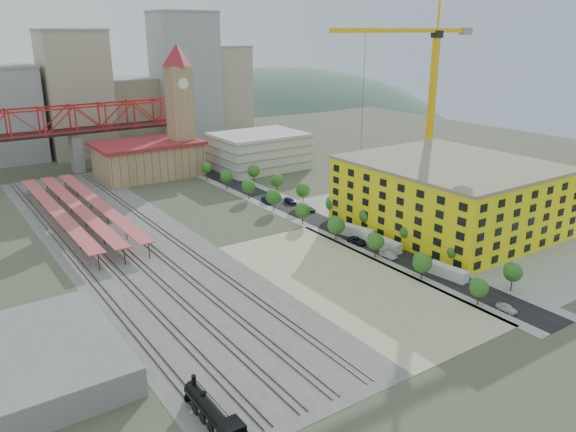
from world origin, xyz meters
TOP-DOWN VIEW (x-y plane):
  - ground at (0.00, 0.00)m, footprint 400.00×400.00m
  - ballast_strip at (-36.00, 17.50)m, footprint 36.00×165.00m
  - dirt_lot at (-4.00, -31.50)m, footprint 28.00×67.00m
  - street_asphalt at (16.00, 15.00)m, footprint 12.00×170.00m
  - sidewalk_west at (10.50, 15.00)m, footprint 3.00×170.00m
  - sidewalk_east at (21.50, 15.00)m, footprint 3.00×170.00m
  - construction_pad at (45.00, -20.00)m, footprint 50.00×90.00m
  - rail_tracks at (-37.80, 17.50)m, footprint 26.56×160.00m
  - platform_canopies at (-41.00, 45.00)m, footprint 16.00×80.00m
  - station_hall at (-5.00, 82.00)m, footprint 38.00×24.00m
  - clock_tower at (8.00, 79.99)m, footprint 12.00×12.00m
  - parking_garage at (36.00, 70.00)m, footprint 34.00×26.00m
  - truss_bridge at (-25.00, 105.00)m, footprint 94.00×9.60m
  - construction_building at (42.00, -20.00)m, footprint 44.60×50.60m
  - warehouse at (-66.00, -30.00)m, footprint 22.00×32.00m
  - street_trees at (16.00, 5.00)m, footprint 15.40×124.40m
  - skyline at (7.47, 142.31)m, footprint 133.00×46.00m
  - distant_hills at (45.28, 260.00)m, footprint 647.00×264.00m
  - locomotive at (-50.00, -59.85)m, footprint 2.78×21.41m
  - tower_crane at (61.84, 9.70)m, footprint 57.37×3.14m
  - site_trailer_a at (16.00, -42.69)m, footprint 3.61×9.59m
  - site_trailer_b at (16.00, -22.30)m, footprint 3.55×10.01m
  - site_trailer_c at (16.00, -19.85)m, footprint 2.78×10.28m
  - site_trailer_d at (16.00, -11.21)m, footprint 5.02×10.79m
  - car_0 at (13.00, -60.00)m, footprint 1.96×4.43m
  - car_1 at (13.00, -26.97)m, footprint 2.03×4.75m
  - car_2 at (13.00, -15.52)m, footprint 2.88×5.77m
  - car_3 at (13.00, 27.84)m, footprint 2.87×5.72m
  - car_4 at (19.00, -33.88)m, footprint 2.14×4.56m
  - car_5 at (19.00, -12.41)m, footprint 1.41×4.00m
  - car_6 at (19.00, 13.57)m, footprint 2.77×5.17m
  - car_7 at (19.00, 23.40)m, footprint 2.59×5.55m

SIDE VIEW (x-z plane):
  - distant_hills at x=45.28m, z-range -193.04..33.96m
  - ground at x=0.00m, z-range 0.00..0.00m
  - street_trees at x=16.00m, z-range -4.00..4.00m
  - sidewalk_west at x=10.50m, z-range 0.00..0.04m
  - sidewalk_east at x=21.50m, z-range 0.00..0.04m
  - ballast_strip at x=-36.00m, z-range 0.00..0.06m
  - dirt_lot at x=-4.00m, z-range 0.00..0.06m
  - street_asphalt at x=16.00m, z-range 0.00..0.06m
  - construction_pad at x=45.00m, z-range 0.00..0.06m
  - rail_tracks at x=-37.80m, z-range 0.06..0.24m
  - car_5 at x=19.00m, z-range 0.00..1.32m
  - car_6 at x=19.00m, z-range 0.00..1.38m
  - car_0 at x=13.00m, z-range 0.00..1.48m
  - car_4 at x=19.00m, z-range 0.00..1.51m
  - car_1 at x=13.00m, z-range 0.00..1.52m
  - car_7 at x=19.00m, z-range 0.00..1.57m
  - car_2 at x=13.00m, z-range 0.00..1.57m
  - car_3 at x=13.00m, z-range 0.00..1.59m
  - site_trailer_a at x=16.00m, z-range 0.00..2.56m
  - site_trailer_b at x=16.00m, z-range 0.00..2.68m
  - site_trailer_c at x=16.00m, z-range 0.00..2.81m
  - site_trailer_d at x=16.00m, z-range 0.00..2.86m
  - locomotive at x=-50.00m, z-range -0.68..4.67m
  - warehouse at x=-66.00m, z-range 0.00..5.00m
  - platform_canopies at x=-41.00m, z-range 1.93..6.06m
  - station_hall at x=-5.00m, z-range 0.12..13.22m
  - parking_garage at x=36.00m, z-range 0.00..14.00m
  - construction_building at x=42.00m, z-range 0.01..18.81m
  - truss_bridge at x=-25.00m, z-range 6.06..31.66m
  - skyline at x=7.47m, z-range -7.19..52.81m
  - clock_tower at x=8.00m, z-range 2.70..54.70m
  - tower_crane at x=61.84m, z-range 7.17..68.41m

